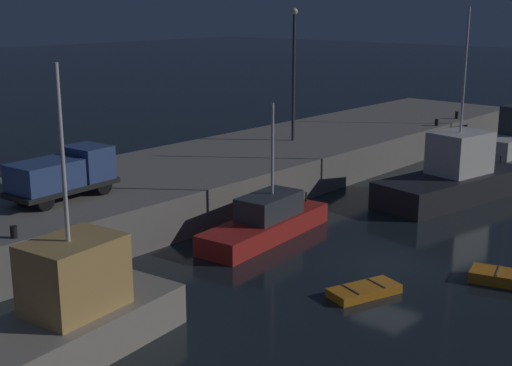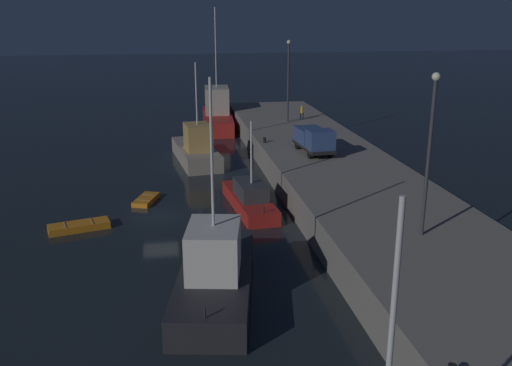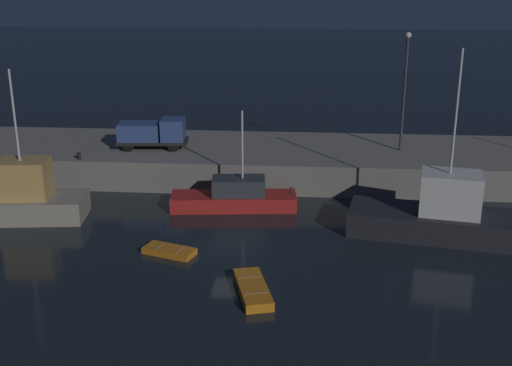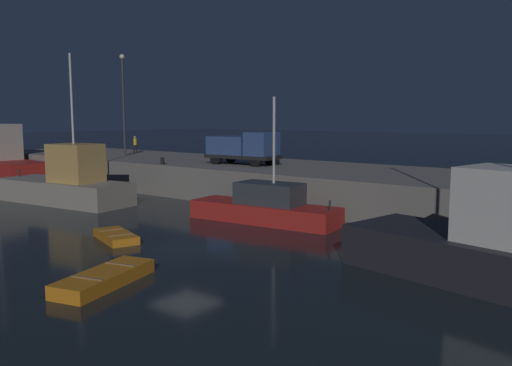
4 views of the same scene
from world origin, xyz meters
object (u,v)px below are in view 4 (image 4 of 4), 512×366
(fishing_trawler_red, at_px, (504,248))
(lamp_post_west, at_px, (123,97))
(dockworker, at_px, (135,143))
(fishing_trawler_green, at_px, (266,207))
(fishing_boat_orange, at_px, (67,184))
(bollard_east, at_px, (162,161))
(dinghy_orange_near, at_px, (105,278))
(rowboat_white_mid, at_px, (116,236))
(utility_truck, at_px, (244,147))

(fishing_trawler_red, height_order, lamp_post_west, fishing_trawler_red)
(fishing_trawler_red, xyz_separation_m, dockworker, (-34.96, 13.13, 1.82))
(lamp_post_west, bearing_deg, fishing_trawler_green, -19.46)
(fishing_boat_orange, bearing_deg, bollard_east, 69.62)
(fishing_boat_orange, height_order, dinghy_orange_near, fishing_boat_orange)
(rowboat_white_mid, relative_size, bollard_east, 6.49)
(fishing_boat_orange, relative_size, rowboat_white_mid, 3.23)
(dinghy_orange_near, xyz_separation_m, rowboat_white_mid, (-5.04, 4.27, -0.06))
(dinghy_orange_near, bearing_deg, fishing_trawler_green, 100.49)
(utility_truck, bearing_deg, rowboat_white_mid, -73.74)
(rowboat_white_mid, relative_size, dockworker, 1.98)
(fishing_trawler_red, bearing_deg, fishing_trawler_green, 163.60)
(dinghy_orange_near, xyz_separation_m, bollard_east, (-13.84, 15.04, 2.23))
(dinghy_orange_near, height_order, dockworker, dockworker)
(utility_truck, xyz_separation_m, dockworker, (-15.26, 2.73, -0.32))
(fishing_trawler_red, distance_m, dockworker, 37.39)
(dinghy_orange_near, distance_m, utility_truck, 20.89)
(lamp_post_west, distance_m, utility_truck, 14.97)
(fishing_boat_orange, xyz_separation_m, dinghy_orange_near, (16.15, -8.83, -1.02))
(dockworker, bearing_deg, fishing_trawler_green, -22.87)
(utility_truck, bearing_deg, fishing_boat_orange, -125.80)
(utility_truck, distance_m, bollard_east, 5.87)
(lamp_post_west, bearing_deg, dockworker, 114.25)
(dinghy_orange_near, bearing_deg, rowboat_white_mid, 139.75)
(fishing_boat_orange, height_order, dockworker, fishing_boat_orange)
(fishing_boat_orange, height_order, fishing_trawler_green, fishing_boat_orange)
(dinghy_orange_near, xyz_separation_m, lamp_post_west, (-23.63, 19.40, 7.05))
(dinghy_orange_near, relative_size, lamp_post_west, 0.47)
(utility_truck, bearing_deg, fishing_trawler_red, -27.83)
(fishing_trawler_green, distance_m, rowboat_white_mid, 8.10)
(fishing_trawler_green, relative_size, bollard_east, 17.45)
(fishing_trawler_green, height_order, dockworker, fishing_trawler_green)
(rowboat_white_mid, xyz_separation_m, utility_truck, (-4.14, 14.21, 3.27))
(dockworker, distance_m, bollard_east, 12.29)
(dinghy_orange_near, bearing_deg, dockworker, 139.06)
(fishing_trawler_red, height_order, utility_truck, fishing_trawler_red)
(fishing_boat_orange, bearing_deg, lamp_post_west, 125.32)
(fishing_trawler_red, distance_m, utility_truck, 22.38)
(rowboat_white_mid, height_order, lamp_post_west, lamp_post_west)
(rowboat_white_mid, bearing_deg, dinghy_orange_near, -40.25)
(fishing_trawler_red, relative_size, dockworker, 6.93)
(fishing_trawler_green, relative_size, dockworker, 5.31)
(fishing_trawler_red, bearing_deg, lamp_post_west, 161.66)
(fishing_trawler_red, bearing_deg, dinghy_orange_near, -142.46)
(fishing_boat_orange, distance_m, utility_truck, 12.09)
(rowboat_white_mid, bearing_deg, lamp_post_west, 140.86)
(dinghy_orange_near, distance_m, lamp_post_west, 31.38)
(lamp_post_west, distance_m, bollard_east, 11.75)
(fishing_boat_orange, bearing_deg, utility_truck, 54.20)
(rowboat_white_mid, xyz_separation_m, bollard_east, (-8.80, 10.77, 2.29))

